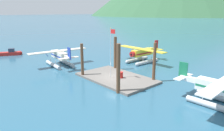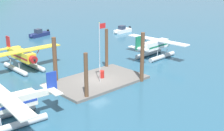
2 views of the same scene
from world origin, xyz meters
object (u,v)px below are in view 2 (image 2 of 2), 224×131
flagpole (100,46)px  boat_navy_open_north (39,34)px  seaplane_yellow_bow_left (23,58)px  seaplane_cream_port_aft (8,107)px  seaplane_white_stbd_fwd (156,47)px  fuel_drum (102,74)px  boat_white_open_east (122,30)px

flagpole → boat_navy_open_north: size_ratio=1.44×
seaplane_yellow_bow_left → seaplane_cream_port_aft: size_ratio=0.99×
flagpole → seaplane_white_stbd_fwd: flagpole is taller
fuel_drum → boat_navy_open_north: 27.90m
seaplane_cream_port_aft → boat_navy_open_north: bearing=55.6°
fuel_drum → boat_white_open_east: (21.88, 18.35, -0.25)m
seaplane_yellow_bow_left → boat_navy_open_north: seaplane_yellow_bow_left is taller
boat_white_open_east → seaplane_cream_port_aft: bearing=-148.9°
flagpole → seaplane_white_stbd_fwd: (13.52, 2.90, -2.98)m
seaplane_white_stbd_fwd → boat_white_open_east: (9.36, 16.40, -1.09)m
flagpole → seaplane_cream_port_aft: (-11.97, -1.70, -2.98)m
flagpole → boat_navy_open_north: flagpole is taller
boat_white_open_east → seaplane_yellow_bow_left: bearing=-162.9°
seaplane_yellow_bow_left → boat_navy_open_north: 20.74m
seaplane_cream_port_aft → seaplane_yellow_bow_left: bearing=57.5°
seaplane_white_stbd_fwd → boat_navy_open_north: size_ratio=2.17×
flagpole → boat_navy_open_north: bearing=73.4°
seaplane_cream_port_aft → fuel_drum: bearing=11.5°
seaplane_yellow_bow_left → boat_white_open_east: size_ratio=2.13×
boat_white_open_east → boat_navy_open_north: bearing=149.5°
boat_navy_open_north → boat_white_open_east: size_ratio=0.99×
fuel_drum → boat_navy_open_north: bearing=74.8°
fuel_drum → seaplane_white_stbd_fwd: 12.70m
seaplane_cream_port_aft → boat_white_open_east: bearing=31.1°
seaplane_yellow_bow_left → seaplane_white_stbd_fwd: bearing=-25.3°
seaplane_white_stbd_fwd → seaplane_cream_port_aft: (-25.49, -4.60, 0.00)m
seaplane_white_stbd_fwd → seaplane_cream_port_aft: bearing=-169.8°
seaplane_yellow_bow_left → flagpole: bearing=-71.0°
fuel_drum → seaplane_cream_port_aft: size_ratio=0.08×
boat_navy_open_north → boat_white_open_east: bearing=-30.5°
seaplane_yellow_bow_left → boat_white_open_east: bearing=17.1°
seaplane_yellow_bow_left → seaplane_cream_port_aft: 15.17m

